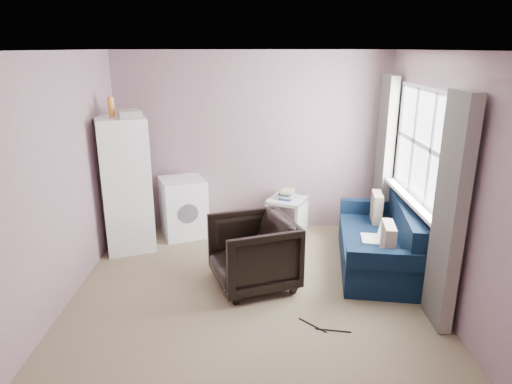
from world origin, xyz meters
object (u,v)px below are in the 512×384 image
washing_machine (183,206)px  fridge (125,184)px  armchair (253,249)px  side_table (287,213)px  sofa (381,244)px

washing_machine → fridge: bearing=-168.1°
armchair → washing_machine: (-0.97, 1.44, -0.00)m
side_table → sofa: bearing=-43.4°
fridge → sofa: 3.25m
washing_machine → sofa: washing_machine is taller
armchair → sofa: size_ratio=0.46×
side_table → sofa: 1.45m
washing_machine → side_table: size_ratio=1.25×
armchair → side_table: bearing=142.6°
washing_machine → side_table: 1.45m
washing_machine → armchair: bearing=-77.3°
washing_machine → side_table: washing_machine is taller
fridge → washing_machine: fridge is taller
fridge → sofa: size_ratio=1.06×
armchair → fridge: (-1.63, 1.01, 0.45)m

